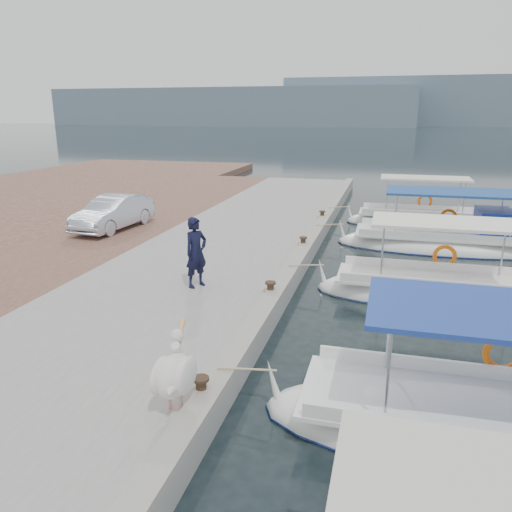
{
  "coord_description": "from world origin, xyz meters",
  "views": [
    {
      "loc": [
        2.43,
        -10.37,
        5.03
      ],
      "look_at": [
        -1.0,
        2.48,
        1.2
      ],
      "focal_mm": 35.0,
      "sensor_mm": 36.0,
      "label": 1
    }
  ],
  "objects_px": {
    "fishing_caique_e": "(418,223)",
    "parked_car": "(113,213)",
    "fishing_caique_c": "(434,295)",
    "fisherman": "(196,252)",
    "fishing_caique_b": "(490,434)",
    "pelican": "(175,373)",
    "fishing_caique_d": "(444,244)"
  },
  "relations": [
    {
      "from": "fishing_caique_b",
      "to": "pelican",
      "type": "height_order",
      "value": "fishing_caique_b"
    },
    {
      "from": "fishing_caique_d",
      "to": "fishing_caique_e",
      "type": "bearing_deg",
      "value": 101.36
    },
    {
      "from": "fishing_caique_c",
      "to": "fishing_caique_e",
      "type": "xyz_separation_m",
      "value": [
        -0.02,
        9.74,
        0.0
      ]
    },
    {
      "from": "fishing_caique_d",
      "to": "pelican",
      "type": "distance_m",
      "value": 14.31
    },
    {
      "from": "fishing_caique_e",
      "to": "parked_car",
      "type": "bearing_deg",
      "value": -153.0
    },
    {
      "from": "pelican",
      "to": "fishing_caique_d",
      "type": "bearing_deg",
      "value": 68.44
    },
    {
      "from": "fishing_caique_b",
      "to": "parked_car",
      "type": "height_order",
      "value": "fishing_caique_b"
    },
    {
      "from": "fishing_caique_c",
      "to": "pelican",
      "type": "xyz_separation_m",
      "value": [
        -4.47,
        -7.53,
        0.98
      ]
    },
    {
      "from": "fishing_caique_e",
      "to": "fishing_caique_c",
      "type": "bearing_deg",
      "value": -89.87
    },
    {
      "from": "fishing_caique_b",
      "to": "fisherman",
      "type": "xyz_separation_m",
      "value": [
        -6.67,
        4.38,
        1.33
      ]
    },
    {
      "from": "fishing_caique_b",
      "to": "parked_car",
      "type": "bearing_deg",
      "value": 141.2
    },
    {
      "from": "pelican",
      "to": "parked_car",
      "type": "relative_size",
      "value": 0.38
    },
    {
      "from": "fishing_caique_b",
      "to": "fishing_caique_d",
      "type": "bearing_deg",
      "value": 88.23
    },
    {
      "from": "fishing_caique_e",
      "to": "fisherman",
      "type": "height_order",
      "value": "fisherman"
    },
    {
      "from": "fishing_caique_b",
      "to": "fishing_caique_c",
      "type": "bearing_deg",
      "value": 93.6
    },
    {
      "from": "fishing_caique_c",
      "to": "fishing_caique_b",
      "type": "bearing_deg",
      "value": -86.4
    },
    {
      "from": "fishing_caique_b",
      "to": "pelican",
      "type": "bearing_deg",
      "value": -167.05
    },
    {
      "from": "fishing_caique_b",
      "to": "fisherman",
      "type": "distance_m",
      "value": 8.09
    },
    {
      "from": "fishing_caique_e",
      "to": "pelican",
      "type": "bearing_deg",
      "value": -104.44
    },
    {
      "from": "parked_car",
      "to": "fisherman",
      "type": "bearing_deg",
      "value": -39.14
    },
    {
      "from": "fishing_caique_d",
      "to": "pelican",
      "type": "relative_size",
      "value": 5.17
    },
    {
      "from": "fishing_caique_c",
      "to": "parked_car",
      "type": "bearing_deg",
      "value": 163.36
    },
    {
      "from": "pelican",
      "to": "parked_car",
      "type": "distance_m",
      "value": 13.48
    },
    {
      "from": "fishing_caique_d",
      "to": "fisherman",
      "type": "distance_m",
      "value": 10.58
    },
    {
      "from": "fishing_caique_c",
      "to": "fisherman",
      "type": "distance_m",
      "value": 6.72
    },
    {
      "from": "fishing_caique_b",
      "to": "fishing_caique_d",
      "type": "xyz_separation_m",
      "value": [
        0.38,
        12.16,
        0.06
      ]
    },
    {
      "from": "fishing_caique_b",
      "to": "parked_car",
      "type": "distance_m",
      "value": 16.02
    },
    {
      "from": "fishing_caique_c",
      "to": "fisherman",
      "type": "bearing_deg",
      "value": -162.02
    },
    {
      "from": "fishing_caique_c",
      "to": "fishing_caique_e",
      "type": "distance_m",
      "value": 9.74
    },
    {
      "from": "fishing_caique_c",
      "to": "parked_car",
      "type": "distance_m",
      "value": 12.63
    },
    {
      "from": "fishing_caique_b",
      "to": "fishing_caique_c",
      "type": "distance_m",
      "value": 6.43
    },
    {
      "from": "fishing_caique_d",
      "to": "fishing_caique_e",
      "type": "height_order",
      "value": "same"
    }
  ]
}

